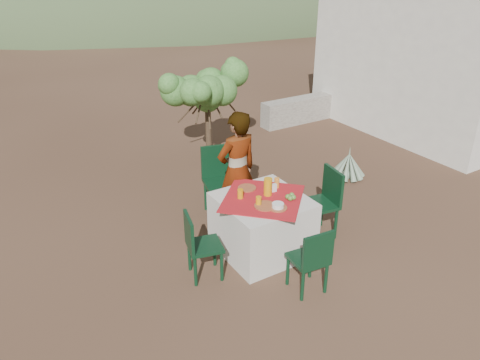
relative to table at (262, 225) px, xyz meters
name	(u,v)px	position (x,y,z in m)	size (l,w,h in m)	color
ground	(266,232)	(0.29, 0.33, -0.38)	(160.00, 160.00, 0.00)	#3B261A
table	(262,225)	(0.00, 0.00, 0.00)	(1.30, 1.30, 0.76)	silver
chair_far	(219,177)	(0.04, 1.16, 0.18)	(0.56, 0.56, 1.00)	black
chair_near	(312,258)	(0.00, -0.97, 0.08)	(0.42, 0.42, 0.83)	black
chair_left	(199,243)	(-0.93, -0.07, 0.08)	(0.46, 0.46, 0.83)	black
chair_right	(324,199)	(0.92, -0.09, 0.14)	(0.50, 0.50, 0.94)	black
person	(237,171)	(0.06, 0.71, 0.45)	(0.61, 0.40, 1.66)	#8C6651
shrub_tree	(209,93)	(0.80, 2.87, 0.88)	(1.36, 1.33, 1.60)	#443222
agave	(348,166)	(2.46, 1.04, -0.17)	(0.59, 0.57, 0.62)	gray
guesthouse	(440,56)	(5.89, 2.13, 1.12)	(3.20, 4.20, 3.00)	silver
stone_wall	(312,107)	(3.89, 3.73, -0.10)	(2.60, 0.35, 0.55)	#9B9688
plate_far	(247,188)	(-0.03, 0.32, 0.39)	(0.24, 0.24, 0.01)	brown
plate_near	(265,206)	(-0.09, -0.19, 0.39)	(0.26, 0.26, 0.01)	brown
glass_far	(240,194)	(-0.23, 0.14, 0.44)	(0.07, 0.07, 0.12)	orange
glass_near	(259,201)	(-0.14, -0.12, 0.44)	(0.07, 0.07, 0.11)	orange
juice_pitcher	(268,187)	(0.10, 0.04, 0.50)	(0.10, 0.10, 0.23)	orange
bowl_plate	(278,208)	(0.01, -0.30, 0.39)	(0.22, 0.22, 0.01)	brown
white_bowl	(278,205)	(0.01, -0.30, 0.42)	(0.14, 0.14, 0.05)	silver
jar_left	(277,184)	(0.31, 0.14, 0.43)	(0.06, 0.06, 0.09)	orange
jar_right	(277,182)	(0.34, 0.19, 0.43)	(0.07, 0.07, 0.10)	orange
napkin_holder	(273,188)	(0.21, 0.08, 0.43)	(0.08, 0.04, 0.10)	silver
fruit_cluster	(291,197)	(0.27, -0.20, 0.42)	(0.13, 0.12, 0.07)	#517E2D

